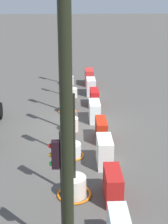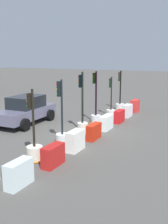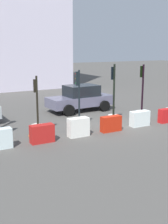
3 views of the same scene
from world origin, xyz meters
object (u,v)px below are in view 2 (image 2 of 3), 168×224
Objects in this scene: construction_barrier_6 at (127,111)px; construction_barrier_7 at (135,106)px; construction_barrier_1 at (53,156)px; construction_barrier_3 at (94,132)px; construction_barrier_2 at (75,141)px; traffic_light_5 at (111,110)px; traffic_light_1 at (34,149)px; traffic_light_2 at (62,133)px; traffic_light_4 at (96,114)px; car_grey_saloon at (26,110)px; construction_barrier_0 at (19,174)px; construction_barrier_5 at (119,116)px; traffic_light_3 at (82,119)px; traffic_light_6 at (120,103)px; construction_barrier_4 at (106,123)px.

construction_barrier_7 reaches higher than construction_barrier_6.
construction_barrier_1 reaches higher than construction_barrier_3.
construction_barrier_6 is at bearing 0.05° from construction_barrier_2.
traffic_light_5 reaches higher than construction_barrier_1.
traffic_light_1 is at bearing 173.90° from construction_barrier_6.
traffic_light_4 reaches higher than traffic_light_2.
construction_barrier_2 reaches higher than construction_barrier_1.
construction_barrier_2 is at bearing -119.05° from car_grey_saloon.
construction_barrier_2 is at bearing -119.57° from traffic_light_2.
traffic_light_5 reaches higher than construction_barrier_7.
car_grey_saloon reaches higher than construction_barrier_0.
car_grey_saloon is (-6.55, 5.03, 0.42)m from construction_barrier_7.
construction_barrier_7 is (3.67, 0.06, 0.05)m from construction_barrier_5.
traffic_light_5 reaches higher than construction_barrier_5.
traffic_light_1 is 2.86× the size of construction_barrier_2.
construction_barrier_6 is (5.64, 0.06, 0.03)m from construction_barrier_3.
traffic_light_5 is 1.78m from construction_barrier_5.
traffic_light_4 is 4.35m from car_grey_saloon.
construction_barrier_2 is at bearing 179.46° from construction_barrier_5.
traffic_light_4 is at bearing 175.46° from traffic_light_5.
construction_barrier_7 is (2.29, -1.05, -0.03)m from traffic_light_5.
traffic_light_6 is (6.68, 0.16, -0.17)m from traffic_light_3.
traffic_light_3 reaches higher than construction_barrier_0.
construction_barrier_7 is 0.24× the size of car_grey_saloon.
traffic_light_5 reaches higher than construction_barrier_0.
traffic_light_6 is at bearing 85.59° from construction_barrier_7.
traffic_light_3 is 4.31m from traffic_light_5.
traffic_light_6 is at bearing 0.10° from traffic_light_4.
traffic_light_1 is 4.44m from traffic_light_3.
construction_barrier_3 is 0.25× the size of car_grey_saloon.
construction_barrier_5 is (5.07, -1.11, -0.13)m from traffic_light_2.
traffic_light_1 is 2.79× the size of construction_barrier_5.
construction_barrier_1 is at bearing -166.37° from traffic_light_3.
construction_barrier_6 is (1.82, 0.06, 0.03)m from construction_barrier_5.
construction_barrier_1 is at bearing -100.16° from traffic_light_1.
car_grey_saloon reaches higher than construction_barrier_2.
construction_barrier_2 is at bearing -179.06° from construction_barrier_4.
traffic_light_4 is 3.18× the size of construction_barrier_6.
traffic_light_6 is 0.68× the size of car_grey_saloon.
traffic_light_5 is 10.83m from construction_barrier_0.
traffic_light_6 is 2.31m from construction_barrier_6.
construction_barrier_2 is at bearing -0.67° from construction_barrier_0.
traffic_light_6 is at bearing 18.91° from construction_barrier_5.
traffic_light_2 is 2.83× the size of construction_barrier_4.
traffic_light_1 reaches higher than construction_barrier_3.
traffic_light_6 is at bearing -29.74° from car_grey_saloon.
construction_barrier_3 is 1.95m from construction_barrier_4.
construction_barrier_0 is 0.94× the size of construction_barrier_3.
traffic_light_3 is 6.69m from traffic_light_6.
car_grey_saloon is at bearing 89.41° from traffic_light_3.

